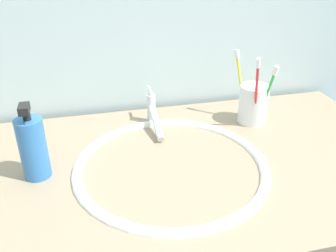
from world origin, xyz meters
name	(u,v)px	position (x,y,z in m)	size (l,w,h in m)	color
sink_basin	(171,182)	(0.03, -0.01, 0.82)	(0.45, 0.45, 0.12)	white
faucet	(153,114)	(0.03, 0.19, 0.90)	(0.02, 0.17, 0.09)	silver
toothbrush_cup	(253,104)	(0.31, 0.16, 0.92)	(0.08, 0.08, 0.11)	white
toothbrush_green	(268,92)	(0.33, 0.12, 0.97)	(0.03, 0.05, 0.17)	green
toothbrush_yellow	(240,80)	(0.28, 0.19, 0.98)	(0.04, 0.06, 0.19)	yellow
toothbrush_red	(256,89)	(0.29, 0.11, 0.98)	(0.04, 0.05, 0.20)	red
soap_dispenser	(33,147)	(-0.26, 0.02, 0.93)	(0.06, 0.06, 0.17)	#3372BF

